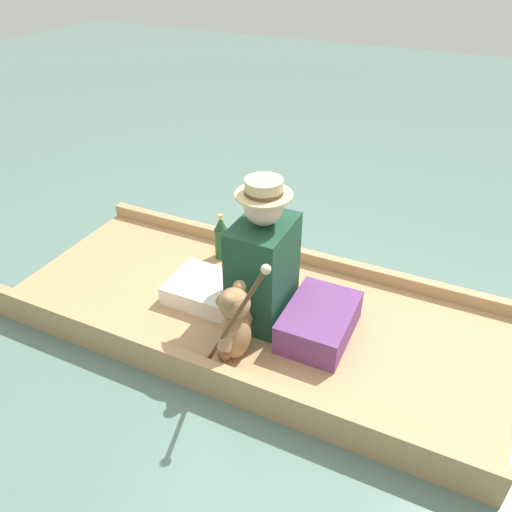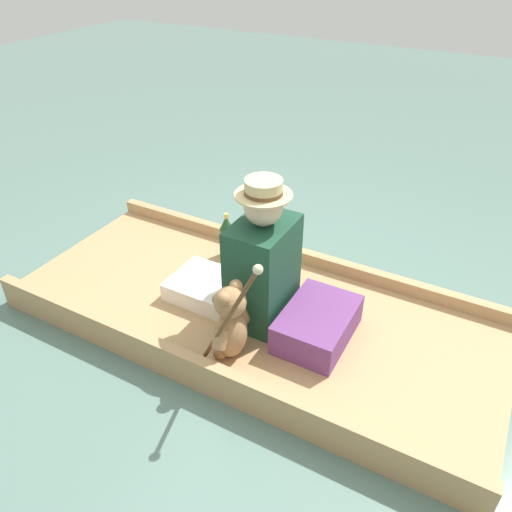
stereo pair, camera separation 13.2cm
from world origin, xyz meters
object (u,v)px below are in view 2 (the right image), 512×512
object	(u,v)px
seated_person	(252,267)
wine_glass	(243,258)
walking_cane	(233,310)
champagne_bottle	(227,237)
teddy_bear	(230,323)

from	to	relation	value
seated_person	wine_glass	xyz separation A→B (m)	(0.33, 0.24, -0.21)
seated_person	wine_glass	bearing A→B (deg)	38.13
wine_glass	walking_cane	bearing A→B (deg)	-152.52
champagne_bottle	walking_cane	bearing A→B (deg)	-146.32
champagne_bottle	wine_glass	bearing A→B (deg)	-116.24
walking_cane	champagne_bottle	bearing A→B (deg)	33.68
walking_cane	seated_person	bearing A→B (deg)	19.59
teddy_bear	walking_cane	bearing A→B (deg)	-141.32
seated_person	champagne_bottle	bearing A→B (deg)	46.59
seated_person	wine_glass	size ratio (longest dim) A/B	6.97
wine_glass	champagne_bottle	xyz separation A→B (m)	(0.08, 0.17, 0.06)
teddy_bear	walking_cane	distance (m)	0.25
teddy_bear	seated_person	bearing A→B (deg)	11.70
seated_person	walking_cane	xyz separation A→B (m)	(-0.45, -0.16, 0.11)
teddy_bear	walking_cane	size ratio (longest dim) A/B	0.62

